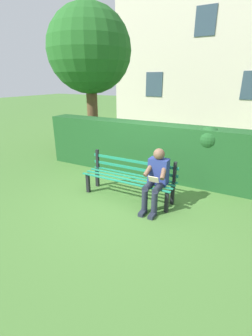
% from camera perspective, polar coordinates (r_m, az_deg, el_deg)
% --- Properties ---
extents(ground, '(60.00, 60.00, 0.00)m').
position_cam_1_polar(ground, '(5.22, 0.52, -7.13)').
color(ground, '#477533').
extents(park_bench, '(2.03, 0.53, 0.91)m').
position_cam_1_polar(park_bench, '(5.08, 0.89, -2.28)').
color(park_bench, black).
rests_on(park_bench, ground).
extents(person_seated, '(0.44, 0.73, 1.20)m').
position_cam_1_polar(person_seated, '(4.61, 7.29, -2.31)').
color(person_seated, navy).
rests_on(person_seated, ground).
extents(hedge_backdrop, '(5.64, 0.66, 1.46)m').
position_cam_1_polar(hedge_backdrop, '(6.30, 4.01, 4.87)').
color(hedge_backdrop, '#1E5123').
rests_on(hedge_backdrop, ground).
extents(tree, '(2.76, 2.63, 4.61)m').
position_cam_1_polar(tree, '(8.43, -9.20, 25.77)').
color(tree, brown).
rests_on(tree, ground).
extents(building_facade, '(9.18, 2.85, 7.81)m').
position_cam_1_polar(building_facade, '(13.89, 19.41, 25.72)').
color(building_facade, beige).
rests_on(building_facade, ground).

